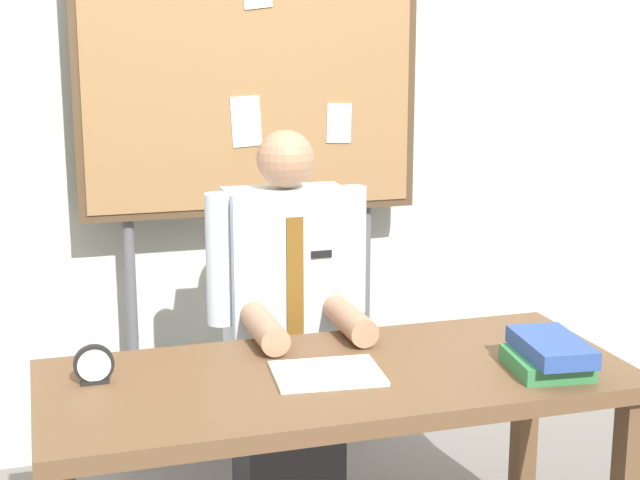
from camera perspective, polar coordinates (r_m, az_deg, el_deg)
back_wall at (r=3.82m, az=-4.80°, el=7.31°), size 6.40×0.08×2.70m
desk at (r=2.79m, az=1.02°, el=-9.63°), size 1.68×0.72×0.74m
person at (r=3.29m, az=-1.95°, el=-6.26°), size 0.55×0.56×1.37m
bulletin_board at (r=3.61m, az=-4.17°, el=10.54°), size 1.30×0.09×2.20m
book_stack at (r=2.82m, az=13.48°, el=-6.67°), size 0.23×0.30×0.10m
open_notebook at (r=2.73m, az=0.43°, el=-7.95°), size 0.32×0.26×0.01m
desk_clock at (r=2.73m, az=-13.32°, el=-7.33°), size 0.11×0.04×0.11m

